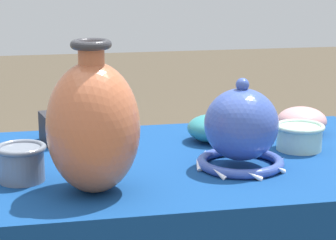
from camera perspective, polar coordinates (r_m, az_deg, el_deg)
name	(u,v)px	position (r m, az deg, el deg)	size (l,w,h in m)	color
display_table	(152,196)	(1.54, -1.42, -6.62)	(1.23, 0.66, 0.72)	brown
vase_tall_bulbous	(93,126)	(1.30, -6.53, -0.52)	(0.19, 0.19, 0.31)	#BC6642
vase_dome_bell	(241,131)	(1.47, 6.39, -0.92)	(0.21, 0.21, 0.21)	#3851A8
mosaic_tile_box	(74,127)	(1.70, -8.20, -0.59)	(0.18, 0.14, 0.07)	#232328
bowl_shallow_rose	(302,121)	(1.78, 11.57, -0.06)	(0.13, 0.13, 0.07)	#D19399
cup_wide_slate	(21,162)	(1.41, -12.65, -3.56)	(0.11, 0.11, 0.08)	slate
bowl_shallow_teal	(213,128)	(1.68, 3.93, -0.71)	(0.13, 0.13, 0.07)	teal
cup_wide_celadon	(299,136)	(1.64, 11.37, -1.36)	(0.12, 0.12, 0.06)	#A8CCB7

